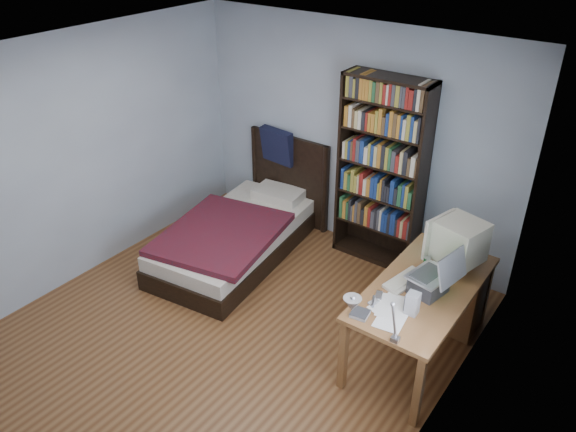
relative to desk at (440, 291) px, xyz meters
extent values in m
plane|color=brown|center=(-1.51, -1.22, -0.41)|extent=(4.20, 4.20, 0.00)
plane|color=white|center=(-1.51, -1.22, 2.09)|extent=(4.20, 4.20, 0.00)
cube|color=#909BA9|center=(-1.51, 0.88, 0.84)|extent=(3.80, 0.04, 2.50)
cube|color=#909BA9|center=(-3.41, -1.22, 0.84)|extent=(0.04, 4.20, 2.50)
cube|color=#909BA9|center=(0.39, -1.22, 0.84)|extent=(0.04, 4.20, 2.50)
cube|color=white|center=(0.38, -1.37, 1.04)|extent=(0.01, 1.14, 1.14)
cube|color=white|center=(0.38, -1.37, 1.04)|extent=(0.01, 1.00, 1.00)
cube|color=brown|center=(0.00, -0.43, 0.30)|extent=(0.75, 1.55, 0.04)
cube|color=brown|center=(-0.33, -1.15, -0.07)|extent=(0.06, 0.06, 0.69)
cube|color=brown|center=(0.32, -1.15, -0.07)|extent=(0.06, 0.06, 0.69)
cube|color=brown|center=(-0.33, 0.30, -0.07)|extent=(0.06, 0.06, 0.69)
cube|color=brown|center=(0.32, 0.30, -0.07)|extent=(0.06, 0.06, 0.69)
cube|color=brown|center=(0.00, 0.13, -0.07)|extent=(0.69, 0.40, 0.68)
cube|color=beige|center=(0.07, -0.01, 0.33)|extent=(0.29, 0.26, 0.03)
cylinder|color=beige|center=(0.07, -0.01, 0.37)|extent=(0.09, 0.09, 0.06)
cube|color=beige|center=(0.09, -0.01, 0.58)|extent=(0.45, 0.44, 0.36)
cube|color=#BFB59F|center=(-0.09, -0.01, 0.58)|extent=(0.12, 0.37, 0.38)
cube|color=#43B3F4|center=(-0.11, -0.01, 0.58)|extent=(0.08, 0.27, 0.24)
cube|color=#2D2D30|center=(0.05, -0.49, 0.40)|extent=(0.28, 0.32, 0.16)
cube|color=#AEAEB3|center=(0.05, -0.49, 0.49)|extent=(0.33, 0.40, 0.02)
cube|color=#2D2D30|center=(0.03, -0.49, 0.50)|extent=(0.22, 0.30, 0.00)
cube|color=#AEAEB3|center=(0.22, -0.49, 0.62)|extent=(0.15, 0.36, 0.25)
cube|color=#0CBF26|center=(0.21, -0.49, 0.62)|extent=(0.11, 0.29, 0.20)
cube|color=#99999E|center=(0.10, -1.17, 0.34)|extent=(0.06, 0.05, 0.04)
cylinder|color=#99999E|center=(0.10, -1.23, 0.55)|extent=(0.02, 0.14, 0.39)
cylinder|color=#99999E|center=(0.03, -1.45, 0.83)|extent=(0.16, 0.32, 0.20)
cone|color=#99999E|center=(-0.04, -1.60, 0.87)|extent=(0.12, 0.12, 0.10)
cube|color=#BFB59F|center=(-0.16, -0.48, 0.33)|extent=(0.24, 0.43, 0.04)
cube|color=gray|center=(0.06, -0.81, 0.41)|extent=(0.10, 0.10, 0.19)
cylinder|color=black|center=(-0.10, -0.19, 0.37)|extent=(0.06, 0.06, 0.11)
ellipsoid|color=silver|center=(0.01, -0.11, 0.33)|extent=(0.06, 0.10, 0.03)
cube|color=#AEAEB3|center=(-0.24, -0.78, 0.33)|extent=(0.09, 0.12, 0.02)
cube|color=gray|center=(-0.23, -0.88, 0.33)|extent=(0.07, 0.10, 0.02)
cube|color=gray|center=(-0.25, -1.07, 0.33)|extent=(0.15, 0.15, 0.03)
cube|color=black|center=(-1.48, 0.72, 0.61)|extent=(0.03, 0.30, 2.05)
cube|color=black|center=(-0.59, 0.72, 0.61)|extent=(0.03, 0.30, 2.05)
cube|color=black|center=(-1.04, 0.72, 1.62)|extent=(0.92, 0.30, 0.03)
cube|color=black|center=(-1.04, 0.72, -0.38)|extent=(0.92, 0.30, 0.06)
cube|color=black|center=(-1.04, 0.86, 0.61)|extent=(0.92, 0.02, 2.05)
cube|color=olive|center=(-1.04, 0.70, 0.64)|extent=(0.84, 0.22, 1.85)
cube|color=black|center=(-2.31, -0.17, -0.30)|extent=(1.30, 2.20, 0.22)
cube|color=beige|center=(-2.31, -0.17, -0.11)|extent=(1.25, 2.14, 0.16)
cube|color=maroon|center=(-2.28, -0.43, 0.00)|extent=(1.35, 1.55, 0.07)
cube|color=beige|center=(-2.31, 0.63, 0.02)|extent=(0.62, 0.43, 0.12)
cube|color=black|center=(-2.31, 0.84, 0.14)|extent=(1.10, 0.05, 1.10)
cylinder|color=black|center=(-2.83, 0.82, 0.14)|extent=(0.06, 0.06, 1.10)
cylinder|color=black|center=(-1.78, 0.82, 0.14)|extent=(0.06, 0.06, 1.10)
cube|color=black|center=(-2.46, 0.81, 0.54)|extent=(0.46, 0.20, 0.43)
camera|label=1|loc=(1.28, -4.11, 3.13)|focal=35.00mm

